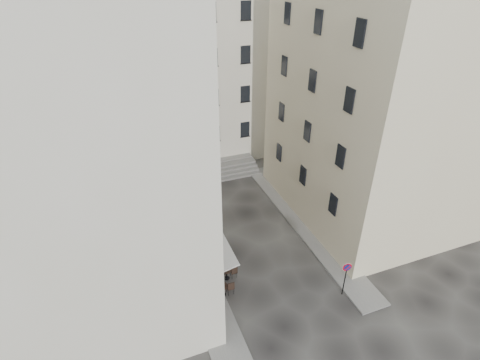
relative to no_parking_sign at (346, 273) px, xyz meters
name	(u,v)px	position (x,y,z in m)	size (l,w,h in m)	color
ground	(265,262)	(-3.30, 4.22, -1.79)	(90.00, 90.00, 0.00)	black
sidewalk_left	(186,241)	(-7.80, 8.22, -1.73)	(2.00, 22.00, 0.12)	slate
sidewalk_right	(302,222)	(1.20, 7.22, -1.73)	(2.00, 18.00, 0.12)	slate
building_left	(62,126)	(-13.80, 7.22, 8.52)	(12.20, 16.20, 20.60)	beige
building_right	(384,96)	(7.20, 7.72, 7.52)	(12.20, 14.20, 18.60)	beige
building_back	(177,60)	(-4.30, 23.22, 7.52)	(18.20, 10.20, 18.60)	beige
cafe_storefront	(198,247)	(-7.62, 5.22, 0.09)	(1.74, 7.30, 3.50)	#43090C
stone_steps	(211,171)	(-3.30, 16.79, -1.39)	(9.00, 3.15, 0.80)	#63615E
bollard_near	(224,280)	(-6.55, 3.22, -1.26)	(0.12, 0.12, 0.98)	black
bollard_mid	(208,245)	(-6.55, 6.72, -1.26)	(0.12, 0.12, 0.98)	black
bollard_far	(195,217)	(-6.55, 10.22, -1.26)	(0.12, 0.12, 0.98)	black
no_parking_sign	(346,273)	(0.00, 0.00, 0.00)	(0.57, 0.14, 2.52)	black
bistro_table_a	(222,289)	(-6.90, 2.56, -1.27)	(1.43, 0.67, 1.01)	black
bistro_table_b	(226,273)	(-6.22, 3.76, -1.30)	(1.36, 0.64, 0.95)	black
bistro_table_c	(211,258)	(-6.74, 5.43, -1.33)	(1.27, 0.59, 0.89)	black
bistro_table_d	(214,241)	(-6.04, 7.03, -1.29)	(1.39, 0.65, 0.97)	black
bistro_table_e	(197,232)	(-6.88, 8.53, -1.36)	(1.18, 0.55, 0.83)	black
pedestrian	(217,228)	(-5.52, 7.95, -1.01)	(0.57, 0.37, 1.56)	black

